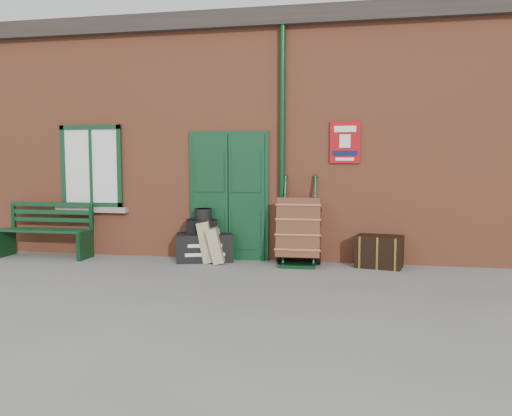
% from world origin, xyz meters
% --- Properties ---
extents(ground, '(80.00, 80.00, 0.00)m').
position_xyz_m(ground, '(0.00, 0.00, 0.00)').
color(ground, gray).
rests_on(ground, ground).
extents(station_building, '(10.30, 4.30, 4.36)m').
position_xyz_m(station_building, '(-0.00, 3.49, 2.16)').
color(station_building, '#AA5536').
rests_on(station_building, ground).
extents(bench, '(1.66, 0.52, 1.03)m').
position_xyz_m(bench, '(-3.62, 1.11, 0.52)').
color(bench, '#0F391E').
rests_on(bench, ground).
extents(houdini_trunk, '(1.08, 0.80, 0.48)m').
position_xyz_m(houdini_trunk, '(-0.69, 1.25, 0.24)').
color(houdini_trunk, black).
rests_on(houdini_trunk, ground).
extents(strongbox, '(0.62, 0.53, 0.24)m').
position_xyz_m(strongbox, '(-0.74, 1.25, 0.60)').
color(strongbox, black).
rests_on(strongbox, houdini_trunk).
extents(hatbox, '(0.36, 0.36, 0.19)m').
position_xyz_m(hatbox, '(-0.71, 1.25, 0.82)').
color(hatbox, black).
rests_on(hatbox, strongbox).
extents(suitcase_back, '(0.38, 0.53, 0.72)m').
position_xyz_m(suitcase_back, '(-0.62, 1.20, 0.36)').
color(suitcase_back, tan).
rests_on(suitcase_back, ground).
extents(suitcase_front, '(0.37, 0.48, 0.62)m').
position_xyz_m(suitcase_front, '(-0.44, 1.10, 0.31)').
color(suitcase_front, tan).
rests_on(suitcase_front, ground).
extents(porter_trolley, '(0.73, 0.79, 1.48)m').
position_xyz_m(porter_trolley, '(0.96, 1.22, 0.57)').
color(porter_trolley, '#0C3318').
rests_on(porter_trolley, ground).
extents(dark_trunk, '(0.81, 0.62, 0.52)m').
position_xyz_m(dark_trunk, '(2.29, 1.25, 0.26)').
color(dark_trunk, black).
rests_on(dark_trunk, ground).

